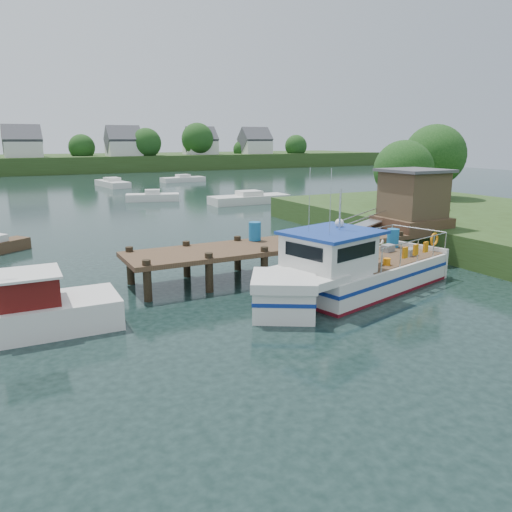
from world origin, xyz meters
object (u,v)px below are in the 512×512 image
lobster_boat (349,272)px  moored_b (153,197)px  moored_far (183,179)px  moored_c (249,199)px  dock (375,216)px  moored_d (112,183)px  work_boat (0,317)px

lobster_boat → moored_b: bearing=72.4°
moored_far → moored_b: 22.49m
moored_far → moored_c: (-2.67, -26.04, 0.05)m
moored_c → moored_far: bearing=94.1°
moored_far → dock: bearing=-119.3°
moored_c → moored_d: size_ratio=1.05×
work_boat → lobster_boat: bearing=-5.9°
moored_far → moored_d: bearing=174.6°
moored_c → lobster_boat: bearing=-99.1°
lobster_boat → moored_far: (12.11, 53.21, -0.52)m
dock → lobster_boat: lobster_boat is taller
moored_c → moored_d: bearing=118.7°
dock → lobster_boat: bearing=-139.1°
moored_d → moored_c: bearing=-48.7°
moored_far → work_boat: bearing=-136.0°
moored_c → dock: bearing=-91.4°
moored_far → moored_d: size_ratio=0.89×
moored_far → moored_c: 26.17m
work_boat → moored_far: work_boat is taller
dock → moored_far: (7.31, 49.06, -1.85)m
moored_far → moored_b: size_ratio=1.18×
moored_b → moored_d: (-0.25, 17.11, 0.02)m
dock → moored_b: dock is taller
dock → moored_b: 29.26m
dock → moored_d: size_ratio=2.30×
dock → work_boat: (-17.00, -2.61, -1.60)m
moored_far → moored_c: bearing=-116.7°
lobster_boat → work_boat: 12.30m
lobster_boat → moored_c: size_ratio=1.37×
lobster_boat → work_boat: size_ratio=1.35×
moored_b → moored_d: size_ratio=0.75×
moored_far → moored_b: (-10.27, -20.01, 0.03)m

